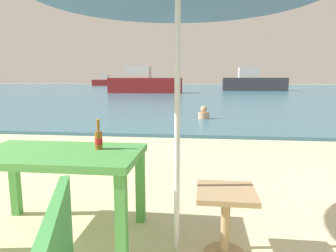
# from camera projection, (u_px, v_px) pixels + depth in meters

# --- Properties ---
(sea_water) EXTENTS (120.00, 50.00, 0.08)m
(sea_water) POSITION_uv_depth(u_px,v_px,m) (205.00, 90.00, 31.41)
(sea_water) COLOR #386B84
(sea_water) RESTS_ON ground_plane
(picnic_table_green) EXTENTS (1.40, 0.80, 0.76)m
(picnic_table_green) POSITION_uv_depth(u_px,v_px,m) (58.00, 164.00, 2.59)
(picnic_table_green) COLOR #4C9E47
(picnic_table_green) RESTS_ON ground_plane
(beer_bottle_amber) EXTENTS (0.07, 0.07, 0.26)m
(beer_bottle_amber) POSITION_uv_depth(u_px,v_px,m) (99.00, 138.00, 2.64)
(beer_bottle_amber) COLOR brown
(beer_bottle_amber) RESTS_ON picnic_table_green
(side_table_wood) EXTENTS (0.44, 0.44, 0.54)m
(side_table_wood) POSITION_uv_depth(u_px,v_px,m) (226.00, 213.00, 2.32)
(side_table_wood) COLOR tan
(side_table_wood) RESTS_ON ground_plane
(swimmer_person) EXTENTS (0.34, 0.34, 0.41)m
(swimmer_person) POSITION_uv_depth(u_px,v_px,m) (204.00, 114.00, 9.61)
(swimmer_person) COLOR tan
(swimmer_person) RESTS_ON sea_water
(boat_ferry) EXTENTS (4.46, 1.22, 1.62)m
(boat_ferry) POSITION_uv_depth(u_px,v_px,m) (107.00, 82.00, 46.56)
(boat_ferry) COLOR maroon
(boat_ferry) RESTS_ON sea_water
(boat_sailboat) EXTENTS (6.04, 1.65, 2.20)m
(boat_sailboat) POSITION_uv_depth(u_px,v_px,m) (144.00, 83.00, 25.39)
(boat_sailboat) COLOR maroon
(boat_sailboat) RESTS_ON sea_water
(boat_cargo_ship) EXTENTS (6.06, 1.65, 2.20)m
(boat_cargo_ship) POSITION_uv_depth(u_px,v_px,m) (253.00, 82.00, 29.62)
(boat_cargo_ship) COLOR #38383F
(boat_cargo_ship) RESTS_ON sea_water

